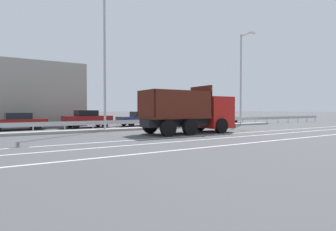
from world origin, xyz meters
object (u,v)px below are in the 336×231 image
(dump_truck, at_px, (198,114))
(street_lamp_1, at_px, (105,52))
(median_road_sign, at_px, (203,113))
(parked_car_5, at_px, (184,118))
(parked_car_6, at_px, (223,117))
(parked_car_2, at_px, (17,121))
(parked_car_3, at_px, (87,119))
(street_lamp_2, at_px, (242,76))
(parked_car_4, at_px, (141,119))

(dump_truck, distance_m, street_lamp_1, 8.40)
(median_road_sign, distance_m, parked_car_5, 4.86)
(parked_car_6, bearing_deg, parked_car_5, 94.96)
(parked_car_2, bearing_deg, parked_car_6, -94.17)
(parked_car_5, bearing_deg, parked_car_3, -93.19)
(parked_car_6, bearing_deg, median_road_sign, 126.15)
(parked_car_5, bearing_deg, median_road_sign, -15.72)
(street_lamp_2, bearing_deg, dump_truck, -154.50)
(street_lamp_1, distance_m, parked_car_5, 12.83)
(dump_truck, bearing_deg, median_road_sign, 137.53)
(median_road_sign, xyz_separation_m, parked_car_3, (-9.65, 4.81, -0.49))
(parked_car_6, bearing_deg, street_lamp_1, 108.58)
(parked_car_3, xyz_separation_m, parked_car_5, (10.74, -0.11, -0.10))
(street_lamp_1, height_order, parked_car_6, street_lamp_1)
(street_lamp_1, bearing_deg, parked_car_3, 91.11)
(parked_car_3, bearing_deg, street_lamp_1, -3.43)
(median_road_sign, relative_size, parked_car_4, 0.50)
(parked_car_3, distance_m, parked_car_5, 10.74)
(parked_car_3, xyz_separation_m, parked_car_4, (5.34, -0.14, -0.07))
(median_road_sign, relative_size, parked_car_2, 0.53)
(dump_truck, distance_m, parked_car_6, 15.12)
(street_lamp_1, xyz_separation_m, parked_car_5, (10.64, 4.81, -5.31))
(parked_car_5, bearing_deg, parked_car_2, -92.99)
(street_lamp_2, relative_size, parked_car_2, 2.10)
(median_road_sign, height_order, street_lamp_2, street_lamp_2)
(parked_car_2, distance_m, parked_car_6, 22.58)
(street_lamp_2, bearing_deg, median_road_sign, 177.52)
(median_road_sign, height_order, parked_car_4, median_road_sign)
(dump_truck, distance_m, street_lamp_2, 10.90)
(parked_car_2, bearing_deg, street_lamp_2, -108.82)
(median_road_sign, bearing_deg, parked_car_2, 162.48)
(parked_car_4, relative_size, parked_car_6, 1.11)
(street_lamp_2, height_order, parked_car_2, street_lamp_2)
(parked_car_5, height_order, parked_car_6, parked_car_5)
(dump_truck, relative_size, parked_car_5, 1.66)
(parked_car_2, bearing_deg, parked_car_5, -95.23)
(median_road_sign, distance_m, parked_car_3, 10.79)
(median_road_sign, height_order, parked_car_5, median_road_sign)
(street_lamp_1, relative_size, parked_car_2, 2.44)
(median_road_sign, bearing_deg, parked_car_3, 153.50)
(street_lamp_1, bearing_deg, median_road_sign, 0.67)
(parked_car_2, distance_m, parked_car_4, 10.93)
(parked_car_3, relative_size, parked_car_4, 0.91)
(parked_car_4, bearing_deg, parked_car_5, -92.89)
(parked_car_5, xyz_separation_m, parked_car_6, (6.25, 0.38, -0.05))
(dump_truck, height_order, street_lamp_1, street_lamp_1)
(street_lamp_2, bearing_deg, street_lamp_1, 179.59)
(dump_truck, height_order, street_lamp_2, street_lamp_2)
(median_road_sign, distance_m, parked_car_2, 15.98)
(dump_truck, relative_size, parked_car_4, 1.42)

